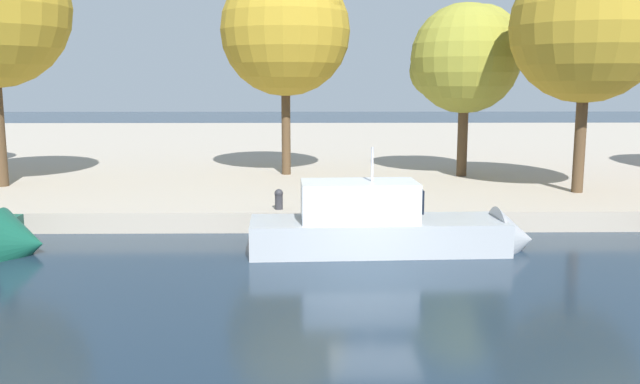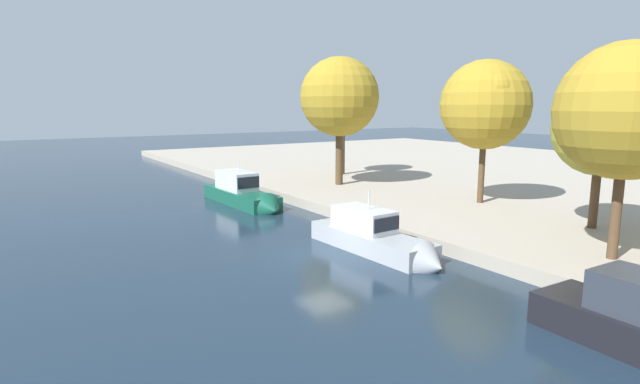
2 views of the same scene
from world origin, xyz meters
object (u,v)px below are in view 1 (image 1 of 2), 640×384
(motor_yacht_1, at_px, (394,232))
(mooring_bollard_1, at_px, (279,199))
(tree_2, at_px, (466,56))
(tree_1, at_px, (289,30))
(tree_3, at_px, (581,26))

(motor_yacht_1, distance_m, mooring_bollard_1, 5.06)
(motor_yacht_1, distance_m, tree_2, 14.57)
(motor_yacht_1, height_order, tree_2, tree_2)
(tree_1, distance_m, tree_2, 8.74)
(tree_1, distance_m, tree_3, 13.42)
(motor_yacht_1, bearing_deg, tree_2, 65.60)
(tree_1, xyz_separation_m, tree_3, (12.02, -5.94, -0.30))
(tree_2, bearing_deg, tree_1, 175.91)
(motor_yacht_1, bearing_deg, tree_3, 37.48)
(tree_2, relative_size, tree_3, 0.85)
(mooring_bollard_1, xyz_separation_m, tree_1, (0.12, 9.64, 6.73))
(mooring_bollard_1, bearing_deg, tree_1, 89.31)
(tree_3, bearing_deg, tree_2, 122.60)
(tree_1, bearing_deg, tree_3, -26.30)
(tree_2, distance_m, tree_3, 6.40)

